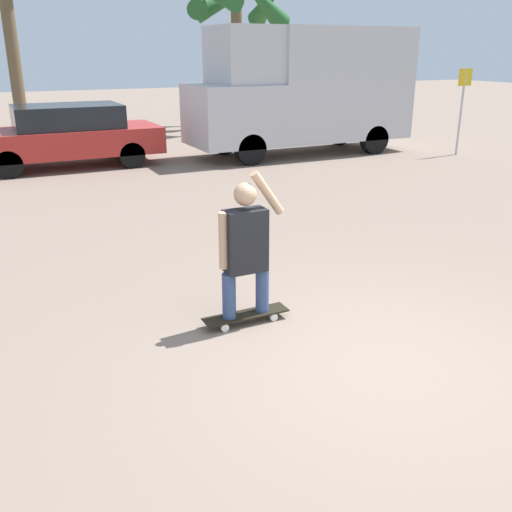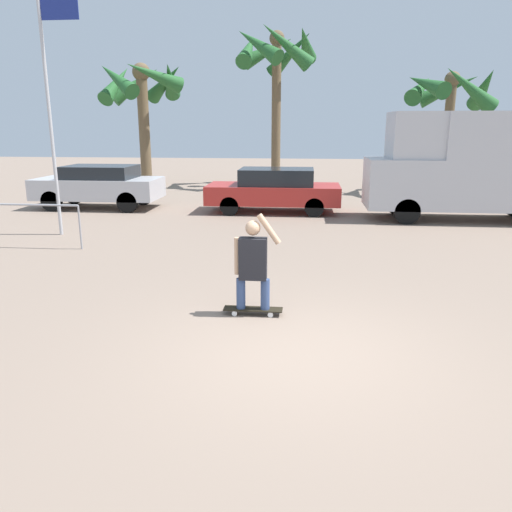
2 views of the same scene
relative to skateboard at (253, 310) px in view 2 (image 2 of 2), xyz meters
name	(u,v)px [view 2 (image 2 of 2)]	position (x,y,z in m)	size (l,w,h in m)	color
ground_plane	(297,353)	(0.72, -1.30, -0.08)	(80.00, 80.00, 0.00)	gray
skateboard	(253,310)	(0.00, 0.00, 0.00)	(0.92, 0.23, 0.10)	black
person_skateboarder	(253,260)	(0.00, 0.00, 0.80)	(0.71, 0.23, 1.51)	#384C7A
camper_van	(473,163)	(5.83, 8.76, 1.67)	(6.07, 2.02, 3.27)	black
parked_car_red	(274,189)	(-0.31, 9.64, 0.69)	(4.47, 1.89, 1.47)	black
parked_car_silver	(99,185)	(-6.59, 9.88, 0.74)	(4.36, 1.94, 1.51)	black
palm_tree_near_van	(449,92)	(6.53, 14.99, 4.12)	(3.67, 3.76, 5.29)	brown
palm_tree_center_background	(276,56)	(-0.76, 17.10, 5.89)	(3.92, 4.20, 7.34)	brown
palm_tree_far_left	(143,87)	(-7.20, 17.40, 4.62)	(4.39, 4.47, 5.99)	brown
flagpole	(51,93)	(-5.72, 5.39, 3.58)	(1.06, 0.12, 6.26)	#B7B7BC
plaza_railing_segment	(11,212)	(-6.25, 3.86, 0.80)	(3.44, 0.05, 1.08)	#99999E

